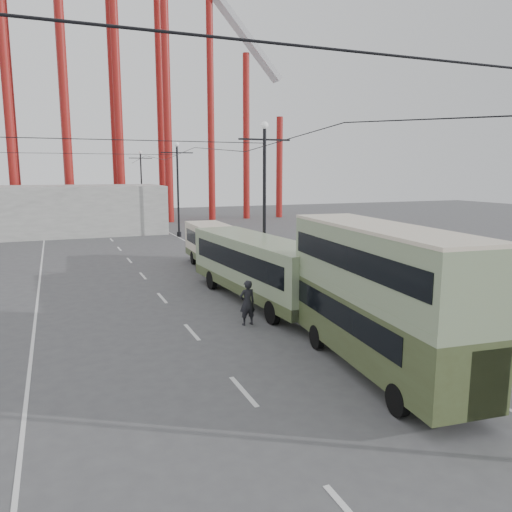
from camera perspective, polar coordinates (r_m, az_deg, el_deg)
name	(u,v)px	position (r m, az deg, el deg)	size (l,w,h in m)	color
ground	(344,453)	(12.66, 10.01, -21.34)	(160.00, 160.00, 0.00)	#49484B
road_markings	(152,283)	(29.98, -11.82, -3.05)	(12.52, 120.00, 0.01)	silver
lamp_post_mid	(264,203)	(29.52, 0.97, 6.13)	(3.20, 0.44, 9.32)	black
lamp_post_far	(178,190)	(50.49, -8.91, 7.48)	(3.20, 0.44, 9.32)	black
lamp_post_distant	(142,185)	(72.08, -12.95, 7.96)	(3.20, 0.44, 9.32)	black
roller_coaster	(73,30)	(68.12, -20.14, 23.05)	(52.95, 5.00, 55.48)	maroon
fairground_shed	(53,210)	(56.27, -22.14, 4.87)	(22.00, 10.00, 5.00)	gray
double_decker_bus	(379,291)	(16.48, 13.90, -3.94)	(3.09, 9.14, 4.82)	#3E4726
single_decker_green	(257,266)	(25.06, 0.17, -1.12)	(3.39, 11.48, 3.20)	gray
single_decker_cream	(218,246)	(33.06, -4.41, 1.15)	(2.63, 9.33, 2.88)	beige
pedestrian	(247,303)	(21.30, -1.01, -5.36)	(0.71, 0.47, 1.95)	black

